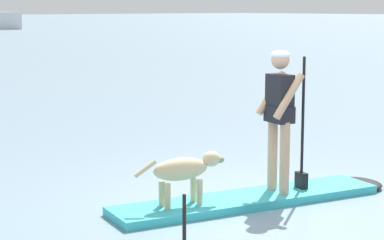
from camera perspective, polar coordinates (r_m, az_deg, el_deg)
name	(u,v)px	position (r m, az deg, el deg)	size (l,w,h in m)	color
ground_plane	(247,204)	(8.61, 4.46, -6.71)	(400.00, 400.00, 0.00)	gray
paddleboard	(263,197)	(8.72, 5.75, -6.19)	(3.75, 1.56, 0.10)	#33B2BF
person_paddler	(281,110)	(8.63, 7.11, 0.79)	(0.66, 0.56, 1.73)	tan
dog	(185,170)	(8.08, -0.60, -4.06)	(1.12, 0.39, 0.59)	#CCB78C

